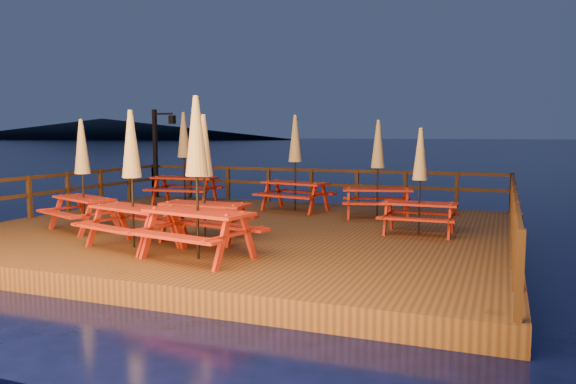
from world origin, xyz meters
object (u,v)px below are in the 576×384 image
at_px(picnic_table_0, 132,177).
at_px(picnic_table_1, 420,179).
at_px(lamp_post, 159,145).
at_px(picnic_table_2, 295,161).

relative_size(picnic_table_0, picnic_table_1, 1.14).
height_order(lamp_post, picnic_table_2, lamp_post).
relative_size(lamp_post, picnic_table_0, 1.14).
bearing_deg(lamp_post, picnic_table_0, -59.36).
distance_m(lamp_post, picnic_table_0, 8.65).
height_order(picnic_table_0, picnic_table_2, picnic_table_2).
relative_size(lamp_post, picnic_table_2, 1.11).
bearing_deg(picnic_table_2, picnic_table_1, -21.32).
bearing_deg(picnic_table_1, lamp_post, 156.81).
distance_m(lamp_post, picnic_table_2, 5.70).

